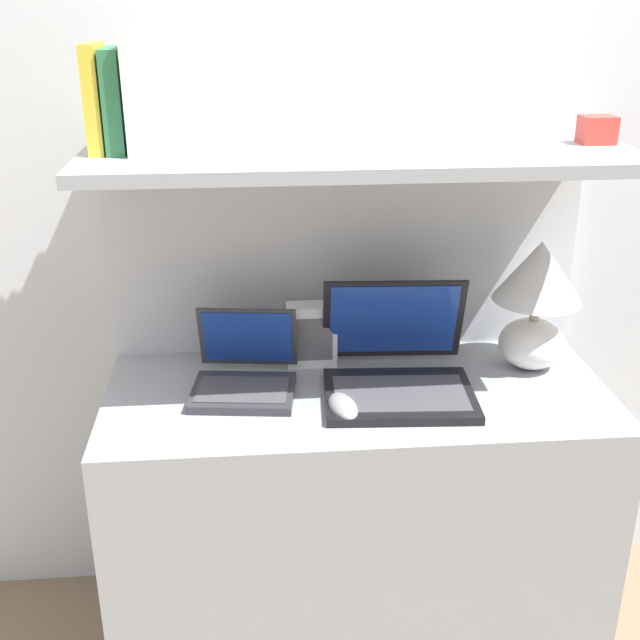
{
  "coord_description": "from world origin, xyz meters",
  "views": [
    {
      "loc": [
        -0.24,
        -1.38,
        1.59
      ],
      "look_at": [
        -0.09,
        0.25,
        0.91
      ],
      "focal_mm": 45.0,
      "sensor_mm": 36.0,
      "label": 1
    }
  ],
  "objects_px": {
    "laptop_small": "(244,375)",
    "book_white": "(135,92)",
    "laptop_large": "(397,370)",
    "router_box": "(311,334)",
    "book_green": "(116,101)",
    "shelf_gadget": "(597,130)",
    "computer_mouse": "(343,407)",
    "table_lamp": "(537,295)",
    "book_yellow": "(96,99)"
  },
  "relations": [
    {
      "from": "book_white",
      "to": "shelf_gadget",
      "type": "bearing_deg",
      "value": 0.0
    },
    {
      "from": "router_box",
      "to": "book_green",
      "type": "bearing_deg",
      "value": -166.47
    },
    {
      "from": "router_box",
      "to": "laptop_large",
      "type": "bearing_deg",
      "value": -40.32
    },
    {
      "from": "router_box",
      "to": "book_white",
      "type": "relative_size",
      "value": 0.65
    },
    {
      "from": "laptop_small",
      "to": "book_white",
      "type": "relative_size",
      "value": 1.08
    },
    {
      "from": "laptop_small",
      "to": "book_green",
      "type": "xyz_separation_m",
      "value": [
        -0.24,
        0.03,
        0.61
      ]
    },
    {
      "from": "table_lamp",
      "to": "book_yellow",
      "type": "xyz_separation_m",
      "value": [
        -0.98,
        -0.03,
        0.47
      ]
    },
    {
      "from": "table_lamp",
      "to": "book_green",
      "type": "bearing_deg",
      "value": -178.02
    },
    {
      "from": "laptop_small",
      "to": "computer_mouse",
      "type": "height_order",
      "value": "laptop_small"
    },
    {
      "from": "computer_mouse",
      "to": "router_box",
      "type": "height_order",
      "value": "router_box"
    },
    {
      "from": "laptop_small",
      "to": "router_box",
      "type": "distance_m",
      "value": 0.21
    },
    {
      "from": "book_yellow",
      "to": "laptop_large",
      "type": "bearing_deg",
      "value": -5.56
    },
    {
      "from": "shelf_gadget",
      "to": "book_yellow",
      "type": "bearing_deg",
      "value": 180.0
    },
    {
      "from": "laptop_small",
      "to": "book_green",
      "type": "relative_size",
      "value": 1.27
    },
    {
      "from": "shelf_gadget",
      "to": "computer_mouse",
      "type": "bearing_deg",
      "value": -163.28
    },
    {
      "from": "computer_mouse",
      "to": "book_green",
      "type": "distance_m",
      "value": 0.8
    },
    {
      "from": "shelf_gadget",
      "to": "laptop_small",
      "type": "bearing_deg",
      "value": -177.74
    },
    {
      "from": "laptop_large",
      "to": "router_box",
      "type": "distance_m",
      "value": 0.25
    },
    {
      "from": "table_lamp",
      "to": "shelf_gadget",
      "type": "xyz_separation_m",
      "value": [
        0.08,
        -0.03,
        0.39
      ]
    },
    {
      "from": "book_yellow",
      "to": "book_white",
      "type": "height_order",
      "value": "book_white"
    },
    {
      "from": "book_green",
      "to": "shelf_gadget",
      "type": "distance_m",
      "value": 1.02
    },
    {
      "from": "laptop_large",
      "to": "computer_mouse",
      "type": "relative_size",
      "value": 2.84
    },
    {
      "from": "computer_mouse",
      "to": "book_white",
      "type": "height_order",
      "value": "book_white"
    },
    {
      "from": "book_white",
      "to": "book_green",
      "type": "bearing_deg",
      "value": 180.0
    },
    {
      "from": "router_box",
      "to": "shelf_gadget",
      "type": "distance_m",
      "value": 0.8
    },
    {
      "from": "laptop_large",
      "to": "book_yellow",
      "type": "distance_m",
      "value": 0.88
    },
    {
      "from": "laptop_large",
      "to": "book_green",
      "type": "distance_m",
      "value": 0.85
    },
    {
      "from": "book_green",
      "to": "book_white",
      "type": "relative_size",
      "value": 0.85
    },
    {
      "from": "laptop_large",
      "to": "book_white",
      "type": "height_order",
      "value": "book_white"
    },
    {
      "from": "table_lamp",
      "to": "computer_mouse",
      "type": "height_order",
      "value": "table_lamp"
    },
    {
      "from": "shelf_gadget",
      "to": "laptop_large",
      "type": "bearing_deg",
      "value": -171.89
    },
    {
      "from": "computer_mouse",
      "to": "book_yellow",
      "type": "distance_m",
      "value": 0.82
    },
    {
      "from": "laptop_small",
      "to": "book_yellow",
      "type": "xyz_separation_m",
      "value": [
        -0.28,
        0.03,
        0.62
      ]
    },
    {
      "from": "computer_mouse",
      "to": "book_yellow",
      "type": "bearing_deg",
      "value": 160.79
    },
    {
      "from": "book_green",
      "to": "computer_mouse",
      "type": "bearing_deg",
      "value": -20.75
    },
    {
      "from": "laptop_large",
      "to": "computer_mouse",
      "type": "distance_m",
      "value": 0.18
    },
    {
      "from": "router_box",
      "to": "book_green",
      "type": "relative_size",
      "value": 0.76
    },
    {
      "from": "laptop_large",
      "to": "router_box",
      "type": "bearing_deg",
      "value": 139.68
    },
    {
      "from": "book_green",
      "to": "router_box",
      "type": "bearing_deg",
      "value": 13.53
    },
    {
      "from": "book_white",
      "to": "shelf_gadget",
      "type": "height_order",
      "value": "book_white"
    },
    {
      "from": "table_lamp",
      "to": "laptop_large",
      "type": "xyz_separation_m",
      "value": [
        -0.35,
        -0.09,
        -0.14
      ]
    },
    {
      "from": "book_white",
      "to": "shelf_gadget",
      "type": "relative_size",
      "value": 3.28
    },
    {
      "from": "laptop_small",
      "to": "shelf_gadget",
      "type": "xyz_separation_m",
      "value": [
        0.78,
        0.03,
        0.54
      ]
    },
    {
      "from": "laptop_small",
      "to": "shelf_gadget",
      "type": "bearing_deg",
      "value": 2.26
    },
    {
      "from": "book_green",
      "to": "shelf_gadget",
      "type": "relative_size",
      "value": 2.8
    },
    {
      "from": "router_box",
      "to": "shelf_gadget",
      "type": "xyz_separation_m",
      "value": [
        0.62,
        -0.1,
        0.5
      ]
    },
    {
      "from": "table_lamp",
      "to": "shelf_gadget",
      "type": "bearing_deg",
      "value": -21.61
    },
    {
      "from": "book_white",
      "to": "table_lamp",
      "type": "bearing_deg",
      "value": 2.07
    },
    {
      "from": "laptop_small",
      "to": "book_white",
      "type": "height_order",
      "value": "book_white"
    },
    {
      "from": "table_lamp",
      "to": "router_box",
      "type": "height_order",
      "value": "table_lamp"
    }
  ]
}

